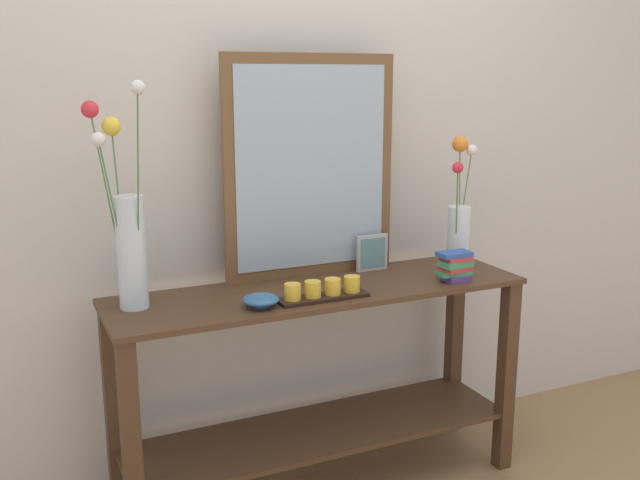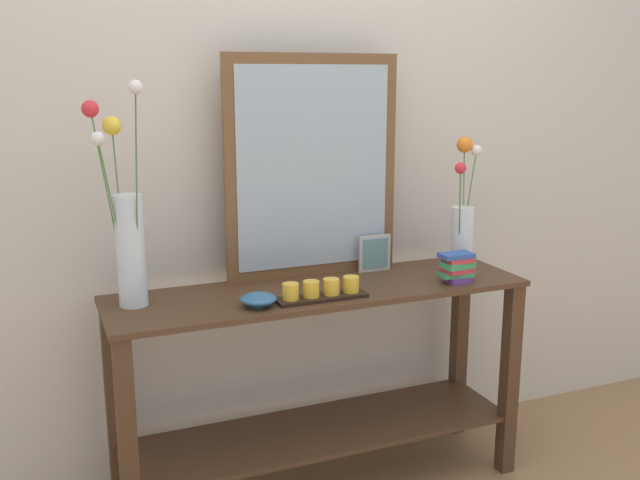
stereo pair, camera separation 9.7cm
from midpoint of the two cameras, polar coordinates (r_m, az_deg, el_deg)
The scene contains 9 objects.
wall_back at distance 2.77m, azimuth -1.66°, elevation 9.29°, with size 6.40×0.08×2.70m, color beige.
console_table at distance 2.67m, azimuth 1.06°, elevation -9.93°, with size 1.51×0.43×0.79m.
mirror_leaning at distance 2.66m, azimuth 0.47°, elevation 5.80°, with size 0.67×0.03×0.82m.
tall_vase_left at distance 2.38m, azimuth -13.93°, elevation 0.63°, with size 0.17×0.23×0.73m.
vase_right at distance 2.82m, azimuth 12.24°, elevation 1.28°, with size 0.19×0.20×0.51m.
candle_tray at distance 2.44m, azimuth 1.25°, elevation -4.08°, with size 0.32×0.09×0.07m.
picture_frame_small at distance 2.78m, azimuth 5.37°, elevation -1.06°, with size 0.13×0.01×0.14m.
decorative_bowl at distance 2.36m, azimuth -3.74°, elevation -4.71°, with size 0.12×0.12×0.04m.
book_stack at distance 2.68m, azimuth 11.86°, elevation -2.13°, with size 0.13×0.10×0.11m.
Camera 2 is at (-0.94, -2.27, 1.53)m, focal length 40.27 mm.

